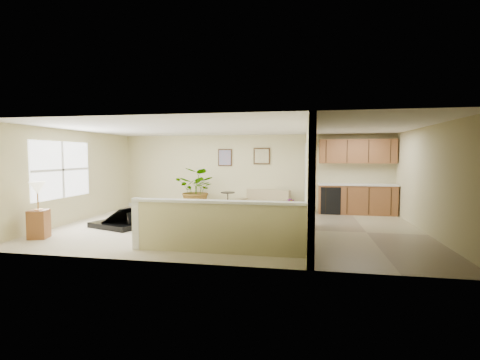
% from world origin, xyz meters
% --- Properties ---
extents(floor, '(9.00, 9.00, 0.00)m').
position_xyz_m(floor, '(0.00, 0.00, 0.00)').
color(floor, '#C5B499').
rests_on(floor, ground).
extents(back_wall, '(9.00, 0.04, 2.50)m').
position_xyz_m(back_wall, '(0.00, 3.00, 1.25)').
color(back_wall, '#C3BA85').
rests_on(back_wall, floor).
extents(front_wall, '(9.00, 0.04, 2.50)m').
position_xyz_m(front_wall, '(0.00, -3.00, 1.25)').
color(front_wall, '#C3BA85').
rests_on(front_wall, floor).
extents(left_wall, '(0.04, 6.00, 2.50)m').
position_xyz_m(left_wall, '(-4.50, 0.00, 1.25)').
color(left_wall, '#C3BA85').
rests_on(left_wall, floor).
extents(right_wall, '(0.04, 6.00, 2.50)m').
position_xyz_m(right_wall, '(4.50, 0.00, 1.25)').
color(right_wall, '#C3BA85').
rests_on(right_wall, floor).
extents(ceiling, '(9.00, 6.00, 0.04)m').
position_xyz_m(ceiling, '(0.00, 0.00, 2.50)').
color(ceiling, silver).
rests_on(ceiling, back_wall).
extents(kitchen_vinyl, '(2.70, 6.00, 0.01)m').
position_xyz_m(kitchen_vinyl, '(3.15, 0.00, 0.00)').
color(kitchen_vinyl, '#988E67').
rests_on(kitchen_vinyl, floor).
extents(interior_partition, '(0.18, 5.99, 2.50)m').
position_xyz_m(interior_partition, '(1.80, 0.25, 1.22)').
color(interior_partition, '#C3BA85').
rests_on(interior_partition, floor).
extents(pony_half_wall, '(3.42, 0.22, 1.00)m').
position_xyz_m(pony_half_wall, '(0.08, -2.30, 0.52)').
color(pony_half_wall, '#C3BA85').
rests_on(pony_half_wall, floor).
extents(left_window, '(0.05, 2.15, 1.45)m').
position_xyz_m(left_window, '(-4.49, -0.50, 1.45)').
color(left_window, white).
rests_on(left_window, left_wall).
extents(wall_art_left, '(0.48, 0.04, 0.58)m').
position_xyz_m(wall_art_left, '(-0.95, 2.97, 1.75)').
color(wall_art_left, '#392715').
rests_on(wall_art_left, back_wall).
extents(wall_mirror, '(0.55, 0.04, 0.55)m').
position_xyz_m(wall_mirror, '(0.30, 2.97, 1.80)').
color(wall_mirror, '#392715').
rests_on(wall_mirror, back_wall).
extents(kitchen_cabinets, '(2.36, 0.65, 2.33)m').
position_xyz_m(kitchen_cabinets, '(3.19, 2.73, 0.87)').
color(kitchen_cabinets, brown).
rests_on(kitchen_cabinets, floor).
extents(piano, '(1.77, 1.75, 1.21)m').
position_xyz_m(piano, '(-2.94, -0.24, 0.50)').
color(piano, black).
rests_on(piano, floor).
extents(piano_bench, '(0.43, 0.82, 0.54)m').
position_xyz_m(piano_bench, '(-1.97, -0.08, 0.27)').
color(piano_bench, black).
rests_on(piano_bench, floor).
extents(loveseat, '(1.89, 1.37, 0.93)m').
position_xyz_m(loveseat, '(0.36, 2.62, 0.35)').
color(loveseat, tan).
rests_on(loveseat, floor).
extents(accent_table, '(0.45, 0.45, 0.65)m').
position_xyz_m(accent_table, '(-0.71, 2.30, 0.42)').
color(accent_table, black).
rests_on(accent_table, floor).
extents(palm_plant, '(1.48, 1.34, 1.43)m').
position_xyz_m(palm_plant, '(-1.72, 2.27, 0.70)').
color(palm_plant, black).
rests_on(palm_plant, floor).
extents(small_plant, '(0.34, 0.34, 0.50)m').
position_xyz_m(small_plant, '(1.29, 2.18, 0.21)').
color(small_plant, black).
rests_on(small_plant, floor).
extents(lamp_stand, '(0.45, 0.45, 1.24)m').
position_xyz_m(lamp_stand, '(-4.03, -1.88, 0.53)').
color(lamp_stand, brown).
rests_on(lamp_stand, floor).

